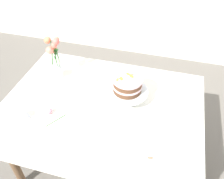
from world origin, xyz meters
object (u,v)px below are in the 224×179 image
object	(u,v)px
dining_table	(102,113)
cake_stand	(127,92)
teacup	(21,116)
fallen_rose	(49,111)
layer_cake	(128,84)
flower_vase	(55,59)

from	to	relation	value
dining_table	cake_stand	bearing A→B (deg)	26.91
cake_stand	teacup	distance (m)	0.73
dining_table	fallen_rose	bearing A→B (deg)	-149.88
dining_table	cake_stand	xyz separation A→B (m)	(0.16, 0.08, 0.17)
dining_table	fallen_rose	world-z (taller)	fallen_rose
cake_stand	fallen_rose	xyz separation A→B (m)	(-0.48, -0.26, -0.06)
layer_cake	flower_vase	size ratio (longest dim) A/B	0.58
cake_stand	fallen_rose	world-z (taller)	cake_stand
dining_table	cake_stand	distance (m)	0.25
cake_stand	teacup	size ratio (longest dim) A/B	2.47
layer_cake	flower_vase	bearing A→B (deg)	168.51
cake_stand	flower_vase	world-z (taller)	flower_vase
dining_table	layer_cake	size ratio (longest dim) A/B	6.82
cake_stand	fallen_rose	size ratio (longest dim) A/B	2.05
cake_stand	layer_cake	bearing A→B (deg)	163.69
cake_stand	layer_cake	size ratio (longest dim) A/B	1.41
layer_cake	teacup	xyz separation A→B (m)	(-0.63, -0.36, -0.13)
cake_stand	flower_vase	bearing A→B (deg)	168.51
layer_cake	flower_vase	distance (m)	0.60
flower_vase	cake_stand	bearing A→B (deg)	-11.49
cake_stand	fallen_rose	bearing A→B (deg)	-150.95
dining_table	layer_cake	world-z (taller)	layer_cake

